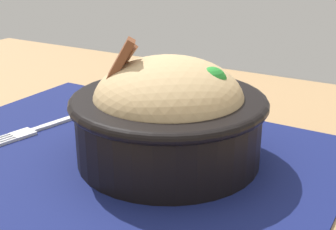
# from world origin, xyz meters

# --- Properties ---
(table) EXTENTS (1.31, 0.77, 0.74)m
(table) POSITION_xyz_m (0.00, 0.00, 0.66)
(table) COLOR #99754C
(table) RESTS_ON ground_plane
(placemat) EXTENTS (0.47, 0.35, 0.00)m
(placemat) POSITION_xyz_m (0.03, 0.01, 0.74)
(placemat) COLOR #11194C
(placemat) RESTS_ON table
(bowl) EXTENTS (0.21, 0.21, 0.13)m
(bowl) POSITION_xyz_m (-0.03, 0.00, 0.80)
(bowl) COLOR black
(bowl) RESTS_ON placemat
(fork) EXTENTS (0.04, 0.12, 0.00)m
(fork) POSITION_xyz_m (0.15, 0.02, 0.75)
(fork) COLOR silver
(fork) RESTS_ON placemat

